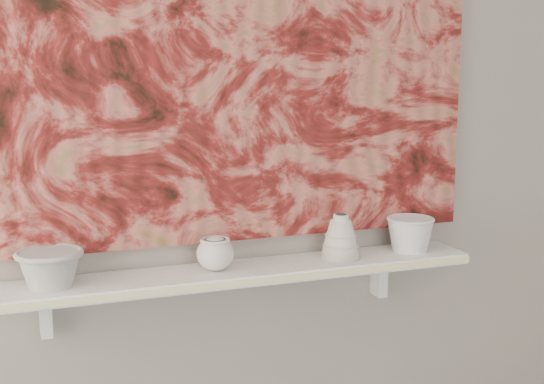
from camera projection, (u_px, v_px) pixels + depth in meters
name	position (u px, v px, depth m)	size (l,w,h in m)	color
wall_back	(220.00, 112.00, 2.08)	(3.60, 3.60, 0.00)	gray
shelf	(232.00, 274.00, 2.07)	(1.40, 0.18, 0.03)	white
shelf_stripe	(242.00, 283.00, 1.98)	(1.40, 0.01, 0.02)	#F9EEA6
bracket_left	(45.00, 313.00, 1.98)	(0.03, 0.06, 0.12)	white
bracket_right	(379.00, 276.00, 2.31)	(0.03, 0.06, 0.12)	white
painting	(221.00, 42.00, 2.03)	(1.50, 0.03, 1.10)	maroon
house_motif	(369.00, 149.00, 2.23)	(0.09, 0.00, 0.08)	black
bowl_grey	(50.00, 268.00, 1.90)	(0.17, 0.17, 0.10)	#A1A19E
cup_cream	(215.00, 254.00, 2.04)	(0.10, 0.10, 0.09)	silver
bell_vessel	(341.00, 236.00, 2.17)	(0.12, 0.12, 0.13)	silver
bowl_white	(410.00, 234.00, 2.25)	(0.14, 0.14, 0.10)	silver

